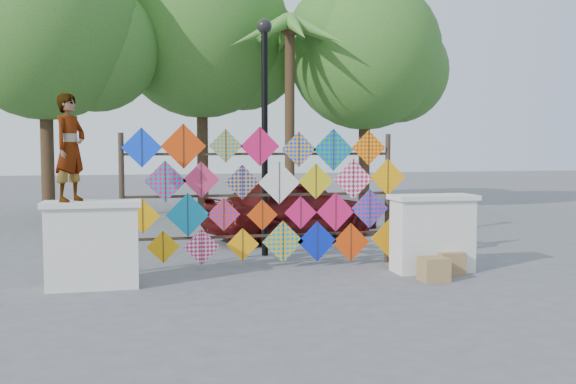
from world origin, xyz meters
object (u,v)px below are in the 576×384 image
object	(u,v)px
vendor_woman	(70,148)
lamppost	(265,114)
kite_rack	(270,197)
sedan	(294,207)

from	to	relation	value
vendor_woman	lamppost	size ratio (longest dim) A/B	0.35
kite_rack	vendor_woman	bearing A→B (deg)	-163.40
lamppost	kite_rack	bearing A→B (deg)	-97.27
kite_rack	sedan	world-z (taller)	kite_rack
sedan	lamppost	world-z (taller)	lamppost
sedan	lamppost	xyz separation A→B (m)	(-1.08, -2.12, 1.99)
kite_rack	lamppost	xyz separation A→B (m)	(0.16, 1.27, 1.46)
kite_rack	lamppost	size ratio (longest dim) A/B	1.12
kite_rack	lamppost	distance (m)	1.94
sedan	lamppost	bearing A→B (deg)	130.29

